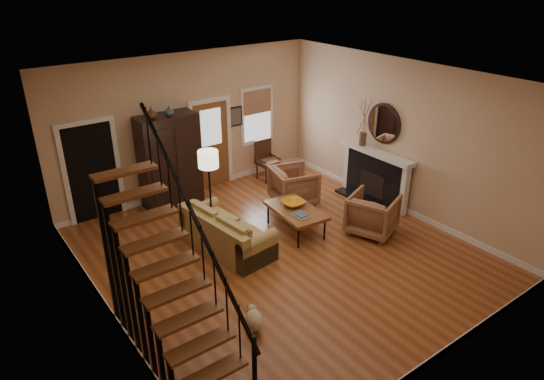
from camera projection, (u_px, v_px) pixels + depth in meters
room at (211, 157)px, 9.70m from camera, size 7.00×7.33×3.30m
staircase at (169, 261)px, 6.16m from camera, size 0.94×2.80×3.20m
fireplace at (377, 171)px, 11.01m from camera, size 0.33×1.95×2.30m
armoire at (170, 161)px, 10.75m from camera, size 1.30×0.60×2.10m
vase_a at (151, 113)px, 9.99m from camera, size 0.24×0.24×0.25m
vase_b at (169, 111)px, 10.21m from camera, size 0.20×0.20×0.21m
sofa at (227, 231)px, 9.28m from camera, size 1.09×2.07×0.74m
coffee_table at (295, 220)px, 9.93m from camera, size 0.90×1.40×0.51m
bowl at (293, 203)px, 9.93m from camera, size 0.46×0.46×0.11m
books at (301, 215)px, 9.52m from camera, size 0.24×0.33×0.06m
armchair_left at (373, 214)px, 9.82m from camera, size 1.18×1.17×0.84m
armchair_right at (294, 186)px, 11.03m from camera, size 1.15×1.13×0.86m
floor_lamp at (210, 192)px, 9.69m from camera, size 0.49×0.49×1.75m
side_chair at (268, 161)px, 12.20m from camera, size 0.54×0.54×1.02m
dog at (254, 321)px, 7.26m from camera, size 0.41×0.51×0.32m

